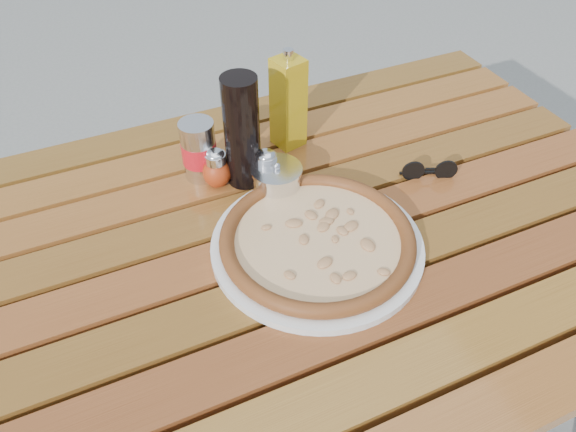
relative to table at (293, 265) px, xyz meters
name	(u,v)px	position (x,y,z in m)	size (l,w,h in m)	color
table	(293,265)	(0.00, 0.00, 0.00)	(1.40, 0.90, 0.75)	#361B0C
plate	(317,245)	(0.02, -0.04, 0.08)	(0.36, 0.36, 0.01)	silver
pizza	(317,239)	(0.02, -0.04, 0.10)	(0.44, 0.44, 0.03)	#FFE7B6
pepper_shaker	(216,169)	(-0.07, 0.19, 0.11)	(0.07, 0.07, 0.08)	#B73A14
oregano_shaker	(267,169)	(0.01, 0.15, 0.11)	(0.06, 0.06, 0.08)	#333E18
dark_bottle	(242,132)	(-0.02, 0.18, 0.19)	(0.07, 0.07, 0.22)	black
soda_can	(199,150)	(-0.09, 0.23, 0.13)	(0.09, 0.09, 0.12)	silver
olive_oil_cruet	(288,103)	(0.11, 0.26, 0.17)	(0.07, 0.07, 0.21)	#B59313
parmesan_tin	(277,180)	(0.02, 0.12, 0.11)	(0.10, 0.10, 0.07)	silver
sunglasses	(429,171)	(0.31, 0.04, 0.09)	(0.11, 0.06, 0.04)	black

